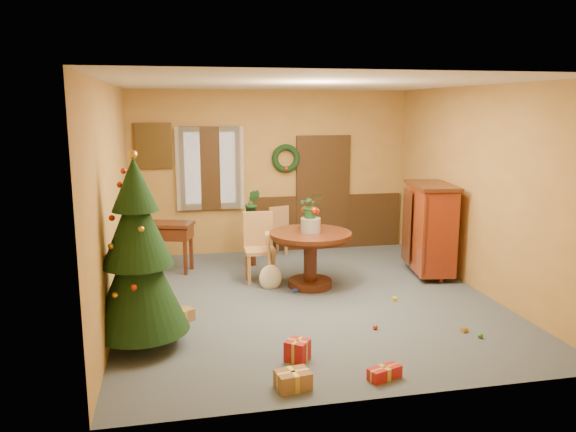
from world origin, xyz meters
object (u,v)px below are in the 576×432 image
object	(u,v)px
dining_table	(310,249)
christmas_tree	(138,256)
writing_desk	(164,235)
sideboard	(430,227)
chair_near	(259,244)

from	to	relation	value
dining_table	christmas_tree	world-z (taller)	christmas_tree
christmas_tree	writing_desk	bearing A→B (deg)	85.33
sideboard	dining_table	bearing A→B (deg)	-173.61
christmas_tree	writing_desk	xyz separation A→B (m)	(0.24, 2.90, -0.42)
dining_table	sideboard	xyz separation A→B (m)	(1.98, 0.22, 0.20)
writing_desk	sideboard	xyz separation A→B (m)	(4.06, -1.03, 0.17)
chair_near	christmas_tree	distance (m)	2.74
writing_desk	dining_table	bearing A→B (deg)	-30.94
writing_desk	sideboard	world-z (taller)	sideboard
dining_table	writing_desk	world-z (taller)	dining_table
chair_near	christmas_tree	xyz separation A→B (m)	(-1.64, -2.14, 0.47)
christmas_tree	sideboard	bearing A→B (deg)	23.55
dining_table	christmas_tree	size ratio (longest dim) A/B	0.55
christmas_tree	dining_table	bearing A→B (deg)	35.43
dining_table	writing_desk	distance (m)	2.43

